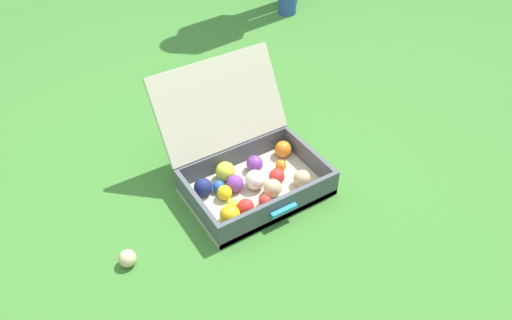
# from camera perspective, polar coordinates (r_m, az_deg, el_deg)

# --- Properties ---
(ground_plane) EXTENTS (16.00, 16.00, 0.00)m
(ground_plane) POSITION_cam_1_polar(r_m,az_deg,el_deg) (2.04, -1.84, -3.15)
(ground_plane) COLOR #3D7A2D
(open_suitcase) EXTENTS (0.54, 0.58, 0.44)m
(open_suitcase) POSITION_cam_1_polar(r_m,az_deg,el_deg) (1.99, -1.13, -0.73)
(open_suitcase) COLOR beige
(open_suitcase) RESTS_ON ground
(stray_ball_on_grass) EXTENTS (0.06, 0.06, 0.06)m
(stray_ball_on_grass) POSITION_cam_1_polar(r_m,az_deg,el_deg) (1.81, -14.50, -10.84)
(stray_ball_on_grass) COLOR #D1B784
(stray_ball_on_grass) RESTS_ON ground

